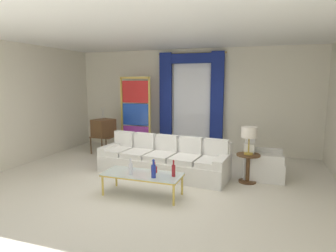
{
  "coord_description": "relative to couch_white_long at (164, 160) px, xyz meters",
  "views": [
    {
      "loc": [
        2.13,
        -5.34,
        2.08
      ],
      "look_at": [
        -0.0,
        0.9,
        1.05
      ],
      "focal_mm": 30.95,
      "sensor_mm": 36.0,
      "label": 1
    }
  ],
  "objects": [
    {
      "name": "peacock_figurine",
      "position": [
        -1.14,
        1.38,
        -0.09
      ],
      "size": [
        0.44,
        0.6,
        0.5
      ],
      "color": "beige",
      "rests_on": "ground"
    },
    {
      "name": "bottle_crystal_tall",
      "position": [
        0.33,
        -1.46,
        0.24
      ],
      "size": [
        0.08,
        0.08,
        0.33
      ],
      "color": "navy",
      "rests_on": "coffee_table"
    },
    {
      "name": "round_side_table",
      "position": [
        1.83,
        0.01,
        0.05
      ],
      "size": [
        0.48,
        0.48,
        0.59
      ],
      "color": "brown",
      "rests_on": "ground"
    },
    {
      "name": "wall_left",
      "position": [
        -3.65,
        -0.03,
        1.19
      ],
      "size": [
        0.12,
        7.0,
        3.0
      ],
      "primitive_type": "cube",
      "color": "silver",
      "rests_on": "ground"
    },
    {
      "name": "bottle_blue_decanter",
      "position": [
        0.64,
        -1.29,
        0.22
      ],
      "size": [
        0.06,
        0.06,
        0.3
      ],
      "color": "maroon",
      "rests_on": "coffee_table"
    },
    {
      "name": "armchair_white",
      "position": [
        2.08,
        0.43,
        -0.02
      ],
      "size": [
        0.83,
        0.83,
        0.8
      ],
      "color": "white",
      "rests_on": "ground"
    },
    {
      "name": "vintage_tv",
      "position": [
        -2.27,
        1.18,
        0.42
      ],
      "size": [
        0.67,
        0.72,
        1.35
      ],
      "color": "brown",
      "rests_on": "ground"
    },
    {
      "name": "couch_white_long",
      "position": [
        0.0,
        0.0,
        0.0
      ],
      "size": [
        2.99,
        1.21,
        0.86
      ],
      "color": "white",
      "rests_on": "ground"
    },
    {
      "name": "bottle_amber_squat",
      "position": [
        -0.13,
        -1.43,
        0.22
      ],
      "size": [
        0.07,
        0.07,
        0.3
      ],
      "color": "silver",
      "rests_on": "coffee_table"
    },
    {
      "name": "coffee_table",
      "position": [
        0.05,
        -1.32,
        0.07
      ],
      "size": [
        1.44,
        0.59,
        0.41
      ],
      "color": "silver",
      "rests_on": "ground"
    },
    {
      "name": "ceiling_slab",
      "position": [
        0.01,
        0.17,
        2.71
      ],
      "size": [
        8.0,
        7.6,
        0.04
      ],
      "primitive_type": "cube",
      "color": "white"
    },
    {
      "name": "bottle_ruby_flask",
      "position": [
        0.23,
        -1.18,
        0.17
      ],
      "size": [
        0.11,
        0.11,
        0.21
      ],
      "color": "maroon",
      "rests_on": "coffee_table"
    },
    {
      "name": "wall_rear",
      "position": [
        0.01,
        2.43,
        1.19
      ],
      "size": [
        8.0,
        0.12,
        3.0
      ],
      "primitive_type": "cube",
      "color": "silver",
      "rests_on": "ground"
    },
    {
      "name": "ground_plane",
      "position": [
        0.01,
        -0.63,
        -0.31
      ],
      "size": [
        16.0,
        16.0,
        0.0
      ],
      "primitive_type": "plane",
      "color": "silver"
    },
    {
      "name": "curtained_window",
      "position": [
        0.02,
        2.27,
        1.43
      ],
      "size": [
        2.0,
        0.17,
        2.7
      ],
      "color": "white",
      "rests_on": "ground"
    },
    {
      "name": "table_lamp_brass",
      "position": [
        1.83,
        0.01,
        0.72
      ],
      "size": [
        0.32,
        0.32,
        0.57
      ],
      "color": "#B29338",
      "rests_on": "round_side_table"
    },
    {
      "name": "stained_glass_divider",
      "position": [
        -1.52,
        1.75,
        0.75
      ],
      "size": [
        0.95,
        0.05,
        2.2
      ],
      "color": "gold",
      "rests_on": "ground"
    }
  ]
}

